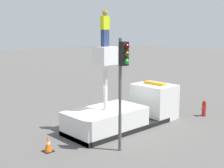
# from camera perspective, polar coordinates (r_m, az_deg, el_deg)

# --- Properties ---
(ground_plane) EXTENTS (120.00, 120.00, 0.00)m
(ground_plane) POSITION_cam_1_polar(r_m,az_deg,el_deg) (17.18, 1.12, -8.06)
(ground_plane) COLOR #565451
(bucket_truck) EXTENTS (6.96, 2.45, 4.47)m
(bucket_truck) POSITION_cam_1_polar(r_m,az_deg,el_deg) (17.35, 2.57, -5.10)
(bucket_truck) COLOR black
(bucket_truck) RESTS_ON ground
(worker) EXTENTS (0.40, 0.26, 1.75)m
(worker) POSITION_cam_1_polar(r_m,az_deg,el_deg) (15.67, -1.30, 10.07)
(worker) COLOR navy
(worker) RESTS_ON bucket_truck
(traffic_light_pole) EXTENTS (0.34, 0.57, 4.99)m
(traffic_light_pole) POSITION_cam_1_polar(r_m,az_deg,el_deg) (13.22, 1.94, 2.12)
(traffic_light_pole) COLOR #515156
(traffic_light_pole) RESTS_ON ground
(fire_hydrant) EXTENTS (0.49, 0.25, 1.00)m
(fire_hydrant) POSITION_cam_1_polar(r_m,az_deg,el_deg) (20.11, 16.47, -4.30)
(fire_hydrant) COLOR #B2231E
(fire_hydrant) RESTS_ON ground
(traffic_cone_rear) EXTENTS (0.43, 0.43, 0.71)m
(traffic_cone_rear) POSITION_cam_1_polar(r_m,az_deg,el_deg) (14.29, -11.61, -10.73)
(traffic_cone_rear) COLOR black
(traffic_cone_rear) RESTS_ON ground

